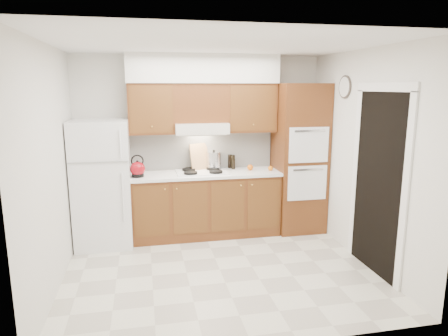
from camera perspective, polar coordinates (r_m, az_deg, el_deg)
The scene contains 26 objects.
floor at distance 4.94m, azimuth -0.60°, elevation -14.32°, with size 3.60×3.60×0.00m, color beige.
ceiling at distance 4.46m, azimuth -0.68°, elevation 17.29°, with size 3.60×3.60×0.00m, color white.
wall_back at distance 5.98m, azimuth -3.36°, elevation 3.33°, with size 3.60×0.02×2.60m, color silver.
wall_left at distance 4.55m, azimuth -23.51°, elevation -0.24°, with size 0.02×3.00×2.60m, color silver.
wall_right at distance 5.17m, azimuth 19.36°, elevation 1.38°, with size 0.02×3.00×2.60m, color silver.
fridge at distance 5.68m, azimuth -16.95°, elevation -2.13°, with size 0.75×0.72×1.72m, color white.
base_cabinets at distance 5.88m, azimuth -2.60°, elevation -5.30°, with size 2.11×0.60×0.90m, color brown.
countertop at distance 5.75m, azimuth -2.63°, elevation -0.85°, with size 2.13×0.62×0.04m, color white.
backsplash at distance 5.98m, azimuth -3.09°, elevation 2.56°, with size 2.11×0.03×0.56m, color white.
oven_cabinet at distance 6.08m, azimuth 10.68°, elevation 1.37°, with size 0.70×0.65×2.20m, color brown.
upper_cab_left at distance 5.71m, azimuth -10.38°, elevation 8.31°, with size 0.63×0.33×0.70m, color brown.
upper_cab_right at distance 5.91m, azimuth 3.76°, elevation 8.58°, with size 0.73×0.33×0.70m, color brown.
range_hood at distance 5.73m, azimuth -3.32°, elevation 5.73°, with size 0.75×0.45×0.15m, color silver.
upper_cab_over_hood at distance 5.76m, azimuth -3.44°, elevation 9.25°, with size 0.75×0.33×0.55m, color brown.
soffit at distance 5.75m, azimuth -2.97°, elevation 13.99°, with size 2.13×0.36×0.40m, color silver.
cooktop at distance 5.76m, azimuth -3.15°, elevation -0.57°, with size 0.74×0.50×0.01m, color white.
doorway at distance 4.92m, azimuth 21.12°, elevation -2.20°, with size 0.02×0.90×2.10m, color black.
wall_clock at distance 5.57m, azimuth 16.90°, elevation 11.03°, with size 0.30×0.30×0.02m, color #3F3833.
kettle at distance 5.57m, azimuth -12.24°, elevation -0.13°, with size 0.20×0.20×0.20m, color maroon.
cutting_board at distance 5.90m, azimuth -3.53°, elevation 1.64°, with size 0.29×0.02×0.39m, color tan.
stock_pot at distance 5.93m, azimuth -1.47°, elevation 1.16°, with size 0.22×0.22×0.23m, color silver.
condiment_a at distance 6.05m, azimuth 0.84°, elevation 0.97°, with size 0.06×0.06×0.20m, color black.
condiment_b at distance 6.04m, azimuth 1.27°, elevation 0.92°, with size 0.06×0.06×0.20m, color black.
condiment_c at distance 5.96m, azimuth 1.36°, elevation 0.54°, with size 0.05×0.05×0.15m, color black.
orange_near at distance 5.91m, azimuth 6.65°, elevation -0.04°, with size 0.07×0.07×0.07m, color orange.
orange_far at distance 5.90m, azimuth 3.76°, elevation 0.09°, with size 0.09×0.09×0.09m, color #E15C0B.
Camera 1 is at (-0.84, -4.36, 2.15)m, focal length 32.00 mm.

